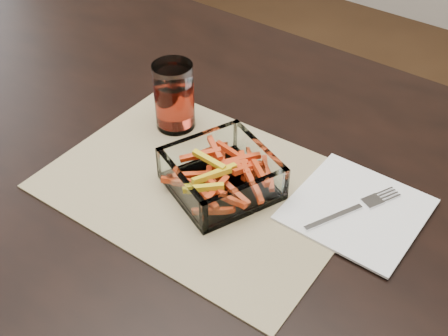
{
  "coord_description": "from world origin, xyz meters",
  "views": [
    {
      "loc": [
        0.52,
        -0.53,
        1.32
      ],
      "look_at": [
        0.14,
        -0.03,
        0.78
      ],
      "focal_mm": 45.0,
      "sensor_mm": 36.0,
      "label": 1
    }
  ],
  "objects_px": {
    "glass_bowl": "(221,176)",
    "tumbler": "(174,98)",
    "dining_table": "(171,181)",
    "fork": "(356,208)"
  },
  "relations": [
    {
      "from": "glass_bowl",
      "to": "tumbler",
      "type": "relative_size",
      "value": 1.59
    },
    {
      "from": "glass_bowl",
      "to": "tumbler",
      "type": "xyz_separation_m",
      "value": [
        -0.16,
        0.08,
        0.03
      ]
    },
    {
      "from": "dining_table",
      "to": "tumbler",
      "type": "height_order",
      "value": "tumbler"
    },
    {
      "from": "tumbler",
      "to": "glass_bowl",
      "type": "bearing_deg",
      "value": -26.29
    },
    {
      "from": "dining_table",
      "to": "fork",
      "type": "relative_size",
      "value": 10.41
    },
    {
      "from": "dining_table",
      "to": "fork",
      "type": "height_order",
      "value": "fork"
    },
    {
      "from": "glass_bowl",
      "to": "tumbler",
      "type": "height_order",
      "value": "tumbler"
    },
    {
      "from": "dining_table",
      "to": "glass_bowl",
      "type": "xyz_separation_m",
      "value": [
        0.14,
        -0.04,
        0.11
      ]
    },
    {
      "from": "glass_bowl",
      "to": "fork",
      "type": "bearing_deg",
      "value": 23.07
    },
    {
      "from": "glass_bowl",
      "to": "fork",
      "type": "relative_size",
      "value": 1.2
    }
  ]
}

